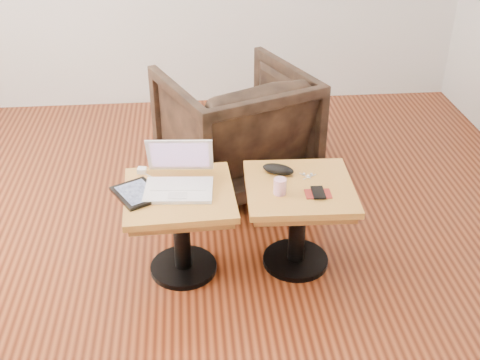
{
  "coord_description": "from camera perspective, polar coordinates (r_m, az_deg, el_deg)",
  "views": [
    {
      "loc": [
        0.05,
        -2.49,
        2.02
      ],
      "look_at": [
        0.28,
        0.01,
        0.53
      ],
      "focal_mm": 45.0,
      "sensor_mm": 36.0,
      "label": 1
    }
  ],
  "objects": [
    {
      "name": "striped_cup",
      "position": [
        2.89,
        3.81,
        -0.61
      ],
      "size": [
        0.08,
        0.08,
        0.08
      ],
      "primitive_type": "cylinder",
      "rotation": [
        0.0,
        0.0,
        0.31
      ],
      "color": "pink",
      "rests_on": "side_table_right"
    },
    {
      "name": "side_table_left",
      "position": [
        3.0,
        -5.68,
        -3.06
      ],
      "size": [
        0.55,
        0.55,
        0.48
      ],
      "rotation": [
        0.0,
        0.0,
        0.04
      ],
      "color": "black",
      "rests_on": "ground"
    },
    {
      "name": "armchair",
      "position": [
        3.77,
        -0.47,
        4.93
      ],
      "size": [
        1.07,
        1.09,
        0.76
      ],
      "primitive_type": "imported",
      "rotation": [
        0.0,
        0.0,
        3.54
      ],
      "color": "black",
      "rests_on": "ground"
    },
    {
      "name": "tablet",
      "position": [
        2.94,
        -9.74,
        -1.24
      ],
      "size": [
        0.28,
        0.3,
        0.02
      ],
      "rotation": [
        0.0,
        0.0,
        0.51
      ],
      "color": "black",
      "rests_on": "side_table_left"
    },
    {
      "name": "charging_adapter",
      "position": [
        3.12,
        -9.3,
        0.91
      ],
      "size": [
        0.05,
        0.05,
        0.03
      ],
      "primitive_type": "cube",
      "rotation": [
        0.0,
        0.0,
        -0.15
      ],
      "color": "white",
      "rests_on": "side_table_left"
    },
    {
      "name": "earbuds_tangle",
      "position": [
        3.06,
        6.44,
        0.47
      ],
      "size": [
        0.08,
        0.05,
        0.02
      ],
      "color": "white",
      "rests_on": "side_table_right"
    },
    {
      "name": "phone_on_sleeve",
      "position": [
        2.92,
        7.42,
        -1.24
      ],
      "size": [
        0.13,
        0.11,
        0.02
      ],
      "rotation": [
        0.0,
        0.0,
        -0.03
      ],
      "color": "maroon",
      "rests_on": "side_table_right"
    },
    {
      "name": "room_shell",
      "position": [
        2.58,
        -6.34,
        15.4
      ],
      "size": [
        4.52,
        4.52,
        2.71
      ],
      "color": "#44190C",
      "rests_on": "ground"
    },
    {
      "name": "laptop",
      "position": [
        2.96,
        -5.8,
        0.15
      ],
      "size": [
        0.35,
        0.34,
        0.22
      ],
      "rotation": [
        0.0,
        0.0,
        -0.08
      ],
      "color": "white",
      "rests_on": "side_table_left"
    },
    {
      "name": "side_table_right",
      "position": [
        3.05,
        5.57,
        -2.42
      ],
      "size": [
        0.55,
        0.55,
        0.48
      ],
      "rotation": [
        0.0,
        0.0,
        -0.04
      ],
      "color": "black",
      "rests_on": "ground"
    },
    {
      "name": "glasses_case",
      "position": [
        3.06,
        3.64,
        1.03
      ],
      "size": [
        0.18,
        0.14,
        0.05
      ],
      "primitive_type": "ellipsoid",
      "rotation": [
        0.0,
        0.0,
        -0.46
      ],
      "color": "black",
      "rests_on": "side_table_right"
    }
  ]
}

